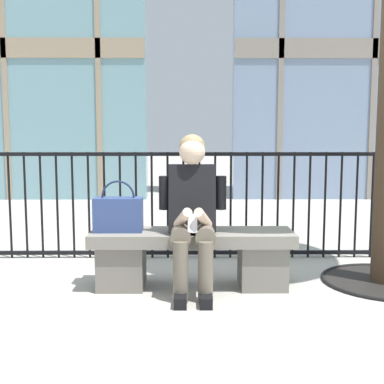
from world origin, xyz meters
name	(u,v)px	position (x,y,z in m)	size (l,w,h in m)	color
ground_plane	(192,286)	(0.00, 0.00, 0.00)	(60.00, 60.00, 0.00)	#B2ADA3
stone_bench	(192,253)	(0.00, 0.00, 0.27)	(1.60, 0.44, 0.45)	gray
seated_person_with_phone	(193,208)	(0.00, -0.13, 0.65)	(0.52, 0.66, 1.21)	#6B6051
handbag_on_bench	(118,214)	(-0.58, -0.01, 0.59)	(0.38, 0.16, 0.40)	#33477F
plaza_railing	(191,205)	(0.00, 0.94, 0.53)	(8.21, 0.04, 1.04)	black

